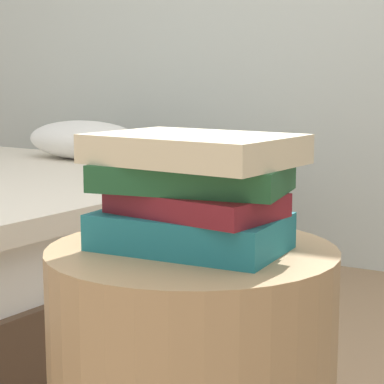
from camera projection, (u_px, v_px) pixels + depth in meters
name	position (u px, v px, depth m)	size (l,w,h in m)	color
book_teal	(188.00, 231.00, 1.08)	(0.28, 0.17, 0.05)	#1E727F
book_maroon	(196.00, 203.00, 1.07)	(0.24, 0.15, 0.03)	maroon
book_forest	(194.00, 177.00, 1.07)	(0.28, 0.16, 0.04)	#1E512D
book_cream	(191.00, 149.00, 1.07)	(0.30, 0.21, 0.04)	beige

